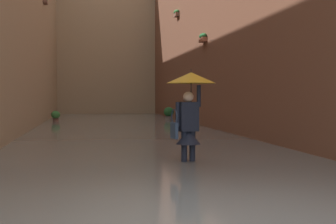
# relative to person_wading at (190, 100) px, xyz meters

# --- Properties ---
(ground_plane) EXTENTS (73.18, 73.18, 0.00)m
(ground_plane) POSITION_rel_person_wading_xyz_m (0.62, -10.35, -1.41)
(ground_plane) COLOR gray
(flood_water) EXTENTS (7.89, 35.27, 0.17)m
(flood_water) POSITION_rel_person_wading_xyz_m (0.62, -10.35, -1.32)
(flood_water) COLOR slate
(flood_water) RESTS_ON ground_plane
(building_facade_far) EXTENTS (10.69, 1.80, 11.18)m
(building_facade_far) POSITION_rel_person_wading_xyz_m (0.62, -25.88, 4.18)
(building_facade_far) COLOR tan
(building_facade_far) RESTS_ON ground_plane
(person_wading) EXTENTS (1.00, 1.00, 2.03)m
(person_wading) POSITION_rel_person_wading_xyz_m (0.00, 0.00, 0.00)
(person_wading) COLOR #4C4233
(person_wading) RESTS_ON ground_plane
(potted_plant_mid_right) EXTENTS (0.46, 0.46, 0.72)m
(potted_plant_mid_right) POSITION_rel_person_wading_xyz_m (3.63, -15.36, -0.99)
(potted_plant_mid_right) COLOR brown
(potted_plant_mid_right) RESTS_ON ground_plane
(potted_plant_mid_left) EXTENTS (0.57, 0.57, 0.86)m
(potted_plant_mid_left) POSITION_rel_person_wading_xyz_m (-2.46, -16.41, -0.91)
(potted_plant_mid_left) COLOR #66605B
(potted_plant_mid_left) RESTS_ON ground_plane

